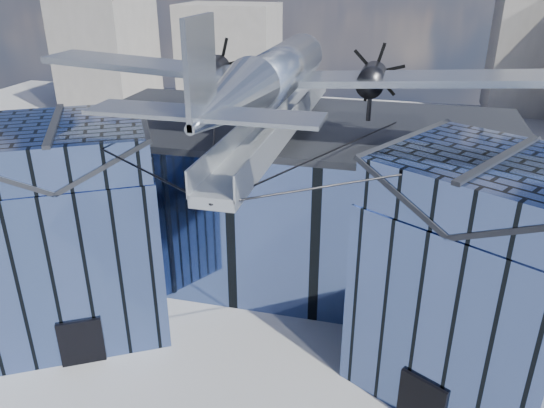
# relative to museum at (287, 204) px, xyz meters

# --- Properties ---
(ground_plane) EXTENTS (120.00, 120.00, 0.00)m
(ground_plane) POSITION_rel_museum_xyz_m (-0.00, -5.82, -5.54)
(ground_plane) COLOR gray
(museum) EXTENTS (32.88, 24.50, 17.60)m
(museum) POSITION_rel_museum_xyz_m (0.00, 0.00, 0.00)
(museum) COLOR #485E93
(museum) RESTS_ON ground
(bg_towers) EXTENTS (77.00, 24.50, 26.00)m
(bg_towers) POSITION_rel_museum_xyz_m (1.45, 44.67, 4.47)
(bg_towers) COLOR gray
(bg_towers) RESTS_ON ground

